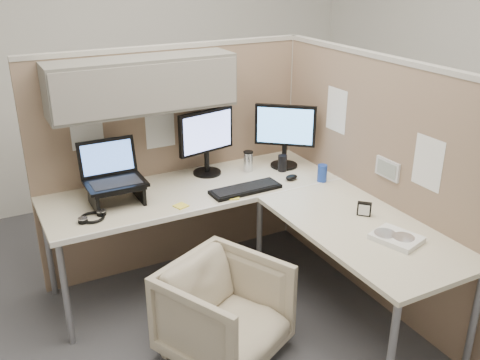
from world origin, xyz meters
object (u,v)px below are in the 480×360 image
desk (253,210)px  office_chair (224,308)px  monitor_left (206,137)px  keyboard (245,189)px

desk → office_chair: bearing=-135.8°
monitor_left → office_chair: bearing=-121.6°
keyboard → monitor_left: bearing=102.2°
desk → monitor_left: monitor_left is taller
office_chair → keyboard: bearing=26.4°
desk → keyboard: bearing=74.7°
monitor_left → keyboard: monitor_left is taller
desk → monitor_left: (-0.04, 0.59, 0.32)m
desk → office_chair: desk is taller
desk → office_chair: size_ratio=3.18×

